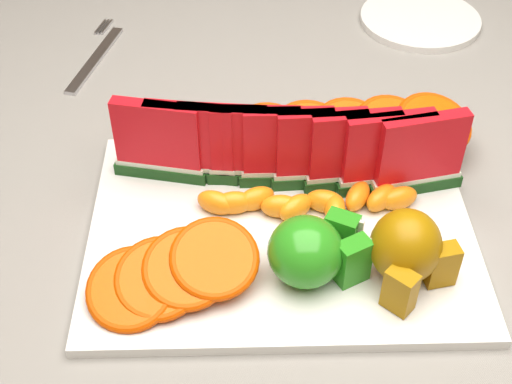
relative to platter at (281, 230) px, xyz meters
The scene contains 11 objects.
table 0.14m from the platter, 98.55° to the left, with size 1.40×0.90×0.75m.
tablecloth 0.10m from the platter, 98.55° to the left, with size 1.53×1.03×0.20m.
platter is the anchor object (origin of this frame).
apple_cluster 0.08m from the platter, 68.24° to the right, with size 0.10×0.08×0.07m.
pear_cluster 0.14m from the platter, 31.86° to the right, with size 0.10×0.10×0.08m.
side_plate 0.50m from the platter, 62.02° to the left, with size 0.20×0.20×0.01m.
fork 0.43m from the platter, 124.77° to the left, with size 0.06×0.19×0.00m.
watermelon_row 0.09m from the platter, 82.43° to the left, with size 0.39×0.07×0.10m.
orange_fan_front 0.14m from the platter, 142.60° to the right, with size 0.18×0.12×0.05m.
orange_fan_back 0.14m from the platter, 73.40° to the left, with size 0.39×0.12×0.05m.
tangerine_segments 0.04m from the platter, 38.53° to the left, with size 0.24×0.06×0.03m.
Camera 1 is at (-0.03, -0.61, 1.30)m, focal length 50.00 mm.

